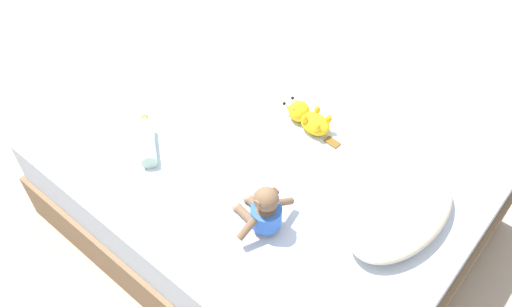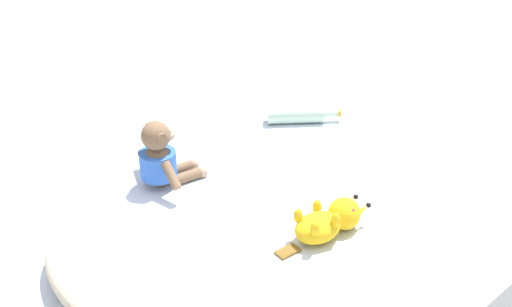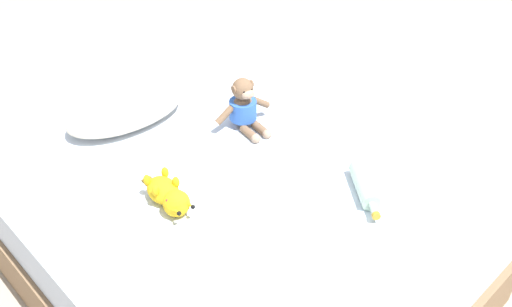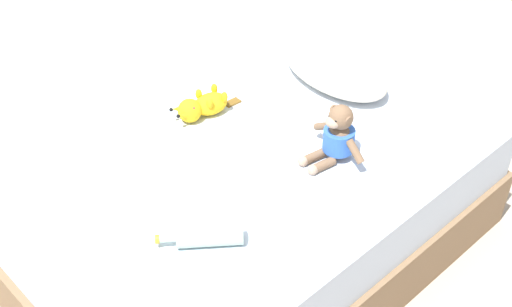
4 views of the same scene
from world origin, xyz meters
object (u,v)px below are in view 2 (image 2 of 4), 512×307
(bed, at_px, (279,260))
(pillow, at_px, (117,274))
(plush_yellow_creature, at_px, (329,221))
(glass_bottle, at_px, (297,114))
(plush_monkey, at_px, (161,159))

(bed, bearing_deg, pillow, 93.50)
(pillow, xyz_separation_m, plush_yellow_creature, (-0.20, -0.60, -0.01))
(bed, height_order, glass_bottle, glass_bottle)
(pillow, bearing_deg, glass_bottle, -70.41)
(plush_monkey, xyz_separation_m, glass_bottle, (0.01, -0.66, -0.06))
(pillow, distance_m, glass_bottle, 1.12)
(glass_bottle, bearing_deg, plush_yellow_creature, 141.70)
(plush_yellow_creature, bearing_deg, bed, -9.00)
(plush_yellow_creature, bearing_deg, plush_monkey, 19.49)
(plush_monkey, xyz_separation_m, plush_yellow_creature, (-0.56, -0.20, -0.05))
(plush_yellow_creature, height_order, glass_bottle, plush_yellow_creature)
(glass_bottle, bearing_deg, pillow, 109.59)
(bed, xyz_separation_m, plush_yellow_creature, (-0.24, 0.04, 0.31))
(plush_monkey, height_order, plush_yellow_creature, plush_monkey)
(pillow, xyz_separation_m, plush_monkey, (0.36, -0.40, 0.04))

